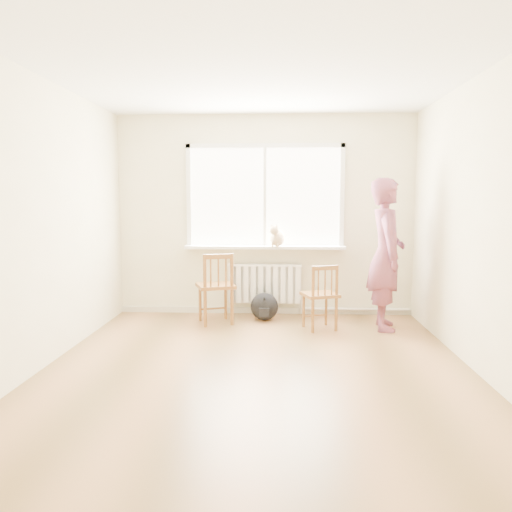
# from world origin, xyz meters

# --- Properties ---
(floor) EXTENTS (4.50, 4.50, 0.00)m
(floor) POSITION_xyz_m (0.00, 0.00, 0.00)
(floor) COLOR #A16D42
(floor) RESTS_ON ground
(ceiling) EXTENTS (4.50, 4.50, 0.00)m
(ceiling) POSITION_xyz_m (0.00, 0.00, 2.70)
(ceiling) COLOR white
(ceiling) RESTS_ON back_wall
(back_wall) EXTENTS (4.00, 0.01, 2.70)m
(back_wall) POSITION_xyz_m (0.00, 2.25, 1.35)
(back_wall) COLOR beige
(back_wall) RESTS_ON ground
(window) EXTENTS (2.12, 0.05, 1.42)m
(window) POSITION_xyz_m (0.00, 2.22, 1.66)
(window) COLOR white
(window) RESTS_ON back_wall
(windowsill) EXTENTS (2.15, 0.22, 0.04)m
(windowsill) POSITION_xyz_m (0.00, 2.14, 0.93)
(windowsill) COLOR white
(windowsill) RESTS_ON back_wall
(radiator) EXTENTS (1.00, 0.12, 0.55)m
(radiator) POSITION_xyz_m (0.00, 2.16, 0.44)
(radiator) COLOR white
(radiator) RESTS_ON back_wall
(heating_pipe) EXTENTS (1.40, 0.04, 0.04)m
(heating_pipe) POSITION_xyz_m (1.25, 2.19, 0.08)
(heating_pipe) COLOR silver
(heating_pipe) RESTS_ON back_wall
(baseboard) EXTENTS (4.00, 0.03, 0.08)m
(baseboard) POSITION_xyz_m (0.00, 2.23, 0.04)
(baseboard) COLOR beige
(baseboard) RESTS_ON ground
(chair_left) EXTENTS (0.56, 0.55, 0.90)m
(chair_left) POSITION_xyz_m (-0.59, 1.62, 0.46)
(chair_left) COLOR brown
(chair_left) RESTS_ON floor
(chair_right) EXTENTS (0.49, 0.48, 0.80)m
(chair_right) POSITION_xyz_m (0.71, 1.40, 0.40)
(chair_right) COLOR brown
(chair_right) RESTS_ON floor
(person) EXTENTS (0.47, 0.69, 1.83)m
(person) POSITION_xyz_m (1.49, 1.50, 0.91)
(person) COLOR #B43C46
(person) RESTS_ON floor
(cat) EXTENTS (0.27, 0.45, 0.31)m
(cat) POSITION_xyz_m (0.17, 2.05, 1.07)
(cat) COLOR beige
(cat) RESTS_ON windowsill
(backpack) EXTENTS (0.38, 0.30, 0.36)m
(backpack) POSITION_xyz_m (0.01, 1.84, 0.18)
(backpack) COLOR black
(backpack) RESTS_ON floor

